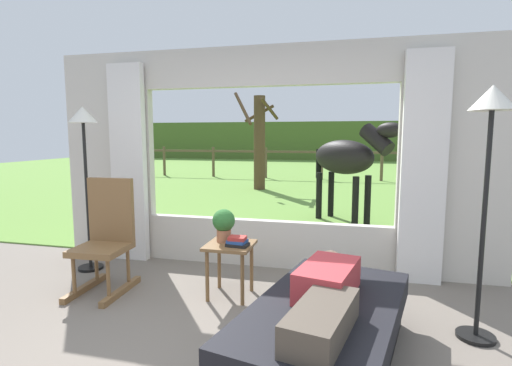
{
  "coord_description": "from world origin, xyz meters",
  "views": [
    {
      "loc": [
        0.95,
        -2.13,
        1.55
      ],
      "look_at": [
        0.0,
        1.8,
        1.05
      ],
      "focal_mm": 27.2,
      "sensor_mm": 36.0,
      "label": 1
    }
  ],
  "objects_px": {
    "recliner_sofa": "(325,331)",
    "reclining_person": "(326,291)",
    "floor_lamp_right": "(490,137)",
    "potted_plant": "(224,223)",
    "floor_lamp_left": "(84,139)",
    "side_table": "(230,253)",
    "pasture_tree": "(259,140)",
    "rocking_chair": "(106,236)",
    "book_stack": "(237,242)",
    "horse": "(347,158)"
  },
  "relations": [
    {
      "from": "recliner_sofa",
      "to": "reclining_person",
      "type": "distance_m",
      "value": 0.31
    },
    {
      "from": "recliner_sofa",
      "to": "floor_lamp_right",
      "type": "xyz_separation_m",
      "value": [
        1.11,
        0.59,
        1.32
      ]
    },
    {
      "from": "reclining_person",
      "to": "potted_plant",
      "type": "xyz_separation_m",
      "value": [
        -1.04,
        1.01,
        0.18
      ]
    },
    {
      "from": "reclining_person",
      "to": "floor_lamp_left",
      "type": "relative_size",
      "value": 0.77
    },
    {
      "from": "side_table",
      "to": "floor_lamp_left",
      "type": "distance_m",
      "value": 2.14
    },
    {
      "from": "side_table",
      "to": "floor_lamp_left",
      "type": "relative_size",
      "value": 0.28
    },
    {
      "from": "side_table",
      "to": "potted_plant",
      "type": "height_order",
      "value": "potted_plant"
    },
    {
      "from": "floor_lamp_left",
      "to": "pasture_tree",
      "type": "bearing_deg",
      "value": 86.71
    },
    {
      "from": "rocking_chair",
      "to": "potted_plant",
      "type": "relative_size",
      "value": 3.5
    },
    {
      "from": "side_table",
      "to": "book_stack",
      "type": "distance_m",
      "value": 0.17
    },
    {
      "from": "reclining_person",
      "to": "horse",
      "type": "relative_size",
      "value": 0.83
    },
    {
      "from": "book_stack",
      "to": "floor_lamp_right",
      "type": "height_order",
      "value": "floor_lamp_right"
    },
    {
      "from": "recliner_sofa",
      "to": "pasture_tree",
      "type": "bearing_deg",
      "value": 119.0
    },
    {
      "from": "floor_lamp_left",
      "to": "side_table",
      "type": "bearing_deg",
      "value": -10.95
    },
    {
      "from": "side_table",
      "to": "pasture_tree",
      "type": "xyz_separation_m",
      "value": [
        -1.42,
        7.26,
        0.99
      ]
    },
    {
      "from": "recliner_sofa",
      "to": "book_stack",
      "type": "distance_m",
      "value": 1.26
    },
    {
      "from": "reclining_person",
      "to": "floor_lamp_right",
      "type": "distance_m",
      "value": 1.63
    },
    {
      "from": "rocking_chair",
      "to": "side_table",
      "type": "distance_m",
      "value": 1.27
    },
    {
      "from": "recliner_sofa",
      "to": "side_table",
      "type": "distance_m",
      "value": 1.33
    },
    {
      "from": "floor_lamp_right",
      "to": "pasture_tree",
      "type": "xyz_separation_m",
      "value": [
        -3.49,
        7.57,
        -0.12
      ]
    },
    {
      "from": "side_table",
      "to": "pasture_tree",
      "type": "height_order",
      "value": "pasture_tree"
    },
    {
      "from": "rocking_chair",
      "to": "floor_lamp_left",
      "type": "relative_size",
      "value": 0.6
    },
    {
      "from": "potted_plant",
      "to": "side_table",
      "type": "bearing_deg",
      "value": -36.87
    },
    {
      "from": "side_table",
      "to": "recliner_sofa",
      "type": "bearing_deg",
      "value": -42.93
    },
    {
      "from": "pasture_tree",
      "to": "floor_lamp_right",
      "type": "bearing_deg",
      "value": -65.27
    },
    {
      "from": "rocking_chair",
      "to": "horse",
      "type": "distance_m",
      "value": 4.33
    },
    {
      "from": "reclining_person",
      "to": "potted_plant",
      "type": "distance_m",
      "value": 1.46
    },
    {
      "from": "book_stack",
      "to": "pasture_tree",
      "type": "bearing_deg",
      "value": 101.66
    },
    {
      "from": "rocking_chair",
      "to": "book_stack",
      "type": "distance_m",
      "value": 1.35
    },
    {
      "from": "potted_plant",
      "to": "book_stack",
      "type": "height_order",
      "value": "potted_plant"
    },
    {
      "from": "floor_lamp_left",
      "to": "horse",
      "type": "bearing_deg",
      "value": 47.7
    },
    {
      "from": "rocking_chair",
      "to": "floor_lamp_left",
      "type": "height_order",
      "value": "floor_lamp_left"
    },
    {
      "from": "recliner_sofa",
      "to": "potted_plant",
      "type": "xyz_separation_m",
      "value": [
        -1.04,
        0.96,
        0.48
      ]
    },
    {
      "from": "horse",
      "to": "pasture_tree",
      "type": "bearing_deg",
      "value": -106.86
    },
    {
      "from": "floor_lamp_left",
      "to": "horse",
      "type": "distance_m",
      "value": 4.26
    },
    {
      "from": "reclining_person",
      "to": "pasture_tree",
      "type": "height_order",
      "value": "pasture_tree"
    },
    {
      "from": "reclining_person",
      "to": "rocking_chair",
      "type": "xyz_separation_m",
      "value": [
        -2.22,
        0.83,
        0.02
      ]
    },
    {
      "from": "potted_plant",
      "to": "pasture_tree",
      "type": "xyz_separation_m",
      "value": [
        -1.34,
        7.2,
        0.71
      ]
    },
    {
      "from": "reclining_person",
      "to": "horse",
      "type": "distance_m",
      "value": 4.48
    },
    {
      "from": "side_table",
      "to": "pasture_tree",
      "type": "bearing_deg",
      "value": 101.05
    },
    {
      "from": "floor_lamp_left",
      "to": "pasture_tree",
      "type": "xyz_separation_m",
      "value": [
        0.4,
        6.91,
        -0.09
      ]
    },
    {
      "from": "book_stack",
      "to": "side_table",
      "type": "bearing_deg",
      "value": 148.28
    },
    {
      "from": "book_stack",
      "to": "horse",
      "type": "xyz_separation_m",
      "value": [
        0.95,
        3.55,
        0.59
      ]
    },
    {
      "from": "potted_plant",
      "to": "floor_lamp_left",
      "type": "distance_m",
      "value": 1.93
    },
    {
      "from": "book_stack",
      "to": "floor_lamp_left",
      "type": "relative_size",
      "value": 0.11
    },
    {
      "from": "potted_plant",
      "to": "floor_lamp_left",
      "type": "bearing_deg",
      "value": 170.48
    },
    {
      "from": "floor_lamp_right",
      "to": "floor_lamp_left",
      "type": "bearing_deg",
      "value": 170.34
    },
    {
      "from": "reclining_person",
      "to": "potted_plant",
      "type": "height_order",
      "value": "potted_plant"
    },
    {
      "from": "recliner_sofa",
      "to": "floor_lamp_left",
      "type": "distance_m",
      "value": 3.31
    },
    {
      "from": "reclining_person",
      "to": "potted_plant",
      "type": "bearing_deg",
      "value": 148.79
    }
  ]
}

